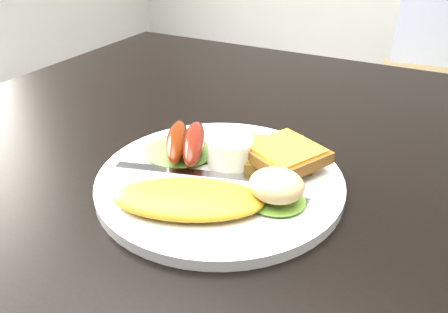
{
  "coord_description": "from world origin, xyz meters",
  "views": [
    {
      "loc": [
        0.11,
        -0.52,
        1.03
      ],
      "look_at": [
        -0.09,
        -0.14,
        0.78
      ],
      "focal_mm": 35.0,
      "sensor_mm": 36.0,
      "label": 1
    }
  ],
  "objects_px": {
    "dining_table": "(328,160)",
    "dining_chair": "(435,84)",
    "person": "(292,51)",
    "plate": "(220,180)"
  },
  "relations": [
    {
      "from": "dining_table",
      "to": "person",
      "type": "height_order",
      "value": "person"
    },
    {
      "from": "plate",
      "to": "person",
      "type": "bearing_deg",
      "value": 103.68
    },
    {
      "from": "dining_table",
      "to": "person",
      "type": "xyz_separation_m",
      "value": [
        -0.27,
        0.61,
        -0.04
      ]
    },
    {
      "from": "person",
      "to": "dining_table",
      "type": "bearing_deg",
      "value": 100.52
    },
    {
      "from": "dining_chair",
      "to": "plate",
      "type": "relative_size",
      "value": 1.4
    },
    {
      "from": "dining_table",
      "to": "person",
      "type": "distance_m",
      "value": 0.67
    },
    {
      "from": "dining_chair",
      "to": "person",
      "type": "xyz_separation_m",
      "value": [
        -0.36,
        -0.64,
        0.24
      ]
    },
    {
      "from": "dining_table",
      "to": "dining_chair",
      "type": "distance_m",
      "value": 1.28
    },
    {
      "from": "person",
      "to": "plate",
      "type": "bearing_deg",
      "value": 90.25
    },
    {
      "from": "dining_table",
      "to": "person",
      "type": "bearing_deg",
      "value": 113.96
    }
  ]
}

